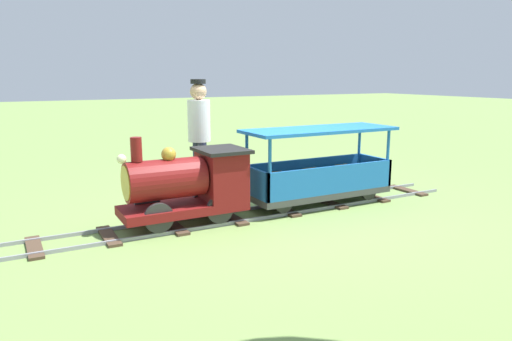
# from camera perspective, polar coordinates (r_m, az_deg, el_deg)

# --- Properties ---
(ground_plane) EXTENTS (60.00, 60.00, 0.00)m
(ground_plane) POSITION_cam_1_polar(r_m,az_deg,el_deg) (6.05, 3.36, -4.76)
(ground_plane) COLOR #75934C
(track) EXTENTS (0.67, 5.70, 0.04)m
(track) POSITION_cam_1_polar(r_m,az_deg,el_deg) (5.87, 0.22, -5.09)
(track) COLOR gray
(track) RESTS_ON ground_plane
(locomotive) EXTENTS (0.63, 1.44, 1.00)m
(locomotive) POSITION_cam_1_polar(r_m,az_deg,el_deg) (5.40, -7.92, -1.51)
(locomotive) COLOR maroon
(locomotive) RESTS_ON ground_plane
(passenger_car) EXTENTS (0.73, 2.00, 0.97)m
(passenger_car) POSITION_cam_1_polar(r_m,az_deg,el_deg) (6.24, 7.50, -0.34)
(passenger_car) COLOR #3F3F3F
(passenger_car) RESTS_ON ground_plane
(conductor_person) EXTENTS (0.30, 0.30, 1.62)m
(conductor_person) POSITION_cam_1_polar(r_m,az_deg,el_deg) (6.45, -6.78, 4.84)
(conductor_person) COLOR #282D47
(conductor_person) RESTS_ON ground_plane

